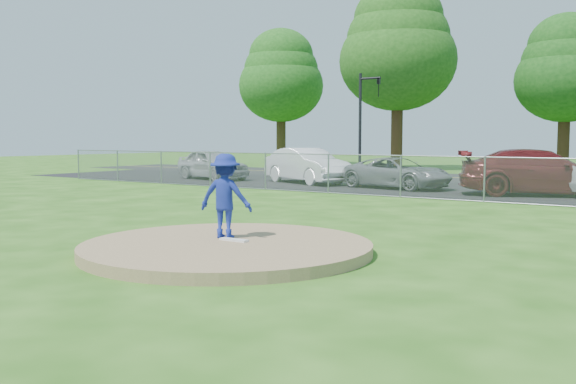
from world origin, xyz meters
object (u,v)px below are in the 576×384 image
at_px(tree_left, 398,46).
at_px(parked_car_silver, 212,164).
at_px(tree_center, 566,68).
at_px(parked_car_gray, 398,173).
at_px(traffic_signal_left, 364,115).
at_px(parked_car_darkred, 541,172).
at_px(pitcher, 226,196).
at_px(traffic_cone, 356,178).
at_px(tree_far_left, 281,75).
at_px(parked_car_white, 307,166).

xyz_separation_m(tree_left, parked_car_silver, (-3.16, -15.26, -7.45)).
distance_m(tree_center, parked_car_gray, 19.45).
distance_m(traffic_signal_left, parked_car_darkred, 12.69).
bearing_deg(parked_car_silver, parked_car_gray, -74.92).
distance_m(tree_center, pitcher, 34.03).
bearing_deg(traffic_signal_left, tree_left, 103.96).
bearing_deg(traffic_cone, tree_far_left, 133.14).
height_order(tree_far_left, parked_car_darkred, tree_far_left).
bearing_deg(tree_far_left, traffic_cone, -46.86).
bearing_deg(parked_car_gray, traffic_signal_left, 49.41).
xyz_separation_m(tree_left, parked_car_gray, (7.19, -15.35, -7.58)).
bearing_deg(pitcher, parked_car_silver, -64.27).
xyz_separation_m(pitcher, parked_car_silver, (-13.78, 15.33, -0.23)).
xyz_separation_m(pitcher, parked_car_gray, (-3.43, 15.24, -0.36)).
xyz_separation_m(pitcher, parked_car_darkred, (2.31, 15.24, -0.15)).
bearing_deg(traffic_signal_left, traffic_cone, -64.74).
relative_size(tree_far_left, traffic_cone, 15.60).
relative_size(parked_car_white, parked_car_gray, 1.07).
distance_m(pitcher, parked_car_white, 17.75).
bearing_deg(tree_far_left, parked_car_white, -51.62).
relative_size(tree_left, parked_car_silver, 2.74).
xyz_separation_m(tree_left, parked_car_darkred, (12.93, -15.35, -7.38)).
bearing_deg(parked_car_white, parked_car_gray, -72.84).
xyz_separation_m(tree_far_left, tree_left, (11.00, -2.00, 1.18)).
relative_size(pitcher, parked_car_gray, 0.35).
xyz_separation_m(parked_car_silver, parked_car_darkred, (16.09, -0.08, 0.07)).
bearing_deg(parked_car_silver, parked_car_white, -70.51).
xyz_separation_m(pitcher, parked_car_white, (-8.26, 15.71, -0.19)).
bearing_deg(tree_far_left, tree_left, -10.30).
relative_size(tree_center, parked_car_white, 1.97).
height_order(tree_center, pitcher, tree_center).
xyz_separation_m(traffic_cone, parked_car_white, (-2.84, 0.41, 0.48)).
bearing_deg(parked_car_darkred, tree_left, 17.37).
distance_m(parked_car_white, parked_car_gray, 4.85).
height_order(parked_car_white, parked_car_gray, parked_car_white).
bearing_deg(pitcher, tree_left, -87.08).
height_order(tree_far_left, parked_car_gray, tree_far_left).
bearing_deg(parked_car_darkred, traffic_cone, 66.86).
height_order(tree_far_left, parked_car_silver, tree_far_left).
relative_size(pitcher, parked_car_white, 0.33).
bearing_deg(parked_car_gray, traffic_cone, 99.93).
height_order(traffic_cone, parked_car_gray, parked_car_gray).
distance_m(pitcher, parked_car_silver, 20.61).
bearing_deg(tree_far_left, parked_car_darkred, -35.94).
xyz_separation_m(tree_far_left, parked_car_darkred, (23.93, -17.35, -6.20)).
height_order(parked_car_gray, parked_car_darkred, parked_car_darkred).
distance_m(tree_far_left, parked_car_darkred, 30.20).
bearing_deg(parked_car_darkred, tree_far_left, 31.32).
bearing_deg(parked_car_gray, parked_car_white, 95.93).
bearing_deg(parked_car_gray, tree_far_left, 57.79).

